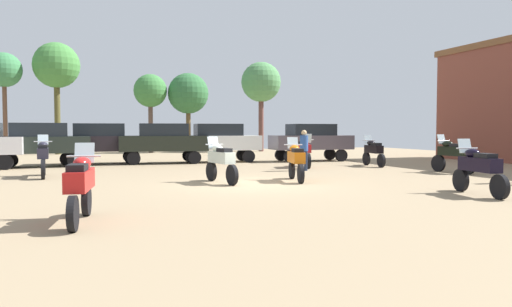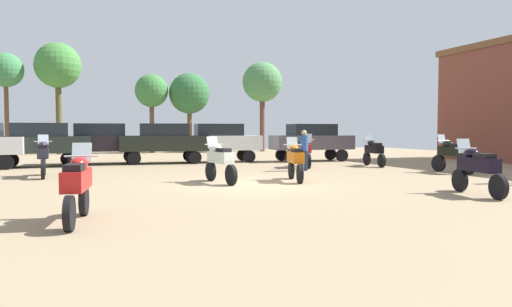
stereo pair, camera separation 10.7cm
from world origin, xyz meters
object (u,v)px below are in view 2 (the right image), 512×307
at_px(motorcycle_10, 77,184).
at_px(car_5, 100,140).
at_px(tree_2, 262,83).
at_px(car_3, 40,141).
at_px(tree_6, 189,94).
at_px(motorcycle_12, 478,168).
at_px(tree_7, 6,71).
at_px(car_4, 164,140).
at_px(person_1, 304,147).
at_px(tree_1, 152,92).
at_px(motorcycle_7, 220,160).
at_px(motorcycle_3, 374,151).
at_px(motorcycle_2, 452,154).
at_px(car_2, 219,140).
at_px(motorcycle_6, 295,160).
at_px(car_1, 311,139).
at_px(motorcycle_4, 43,156).
at_px(motorcycle_9, 304,151).
at_px(tree_3, 58,67).

height_order(motorcycle_10, car_5, car_5).
relative_size(car_5, tree_2, 0.62).
height_order(car_3, tree_6, tree_6).
bearing_deg(motorcycle_12, car_5, 129.96).
bearing_deg(tree_7, car_4, -52.48).
xyz_separation_m(car_3, person_1, (10.47, -5.84, -0.19)).
height_order(person_1, tree_1, tree_1).
bearing_deg(motorcycle_7, motorcycle_10, -137.50).
relative_size(motorcycle_10, person_1, 1.27).
bearing_deg(tree_6, motorcycle_3, -72.71).
relative_size(motorcycle_2, car_5, 0.49).
height_order(motorcycle_12, tree_7, tree_7).
xyz_separation_m(car_2, car_4, (-2.84, -0.05, 0.00)).
height_order(motorcycle_6, tree_2, tree_2).
bearing_deg(tree_2, motorcycle_2, -88.63).
height_order(motorcycle_10, car_1, car_1).
relative_size(motorcycle_4, tree_6, 0.39).
xyz_separation_m(car_1, car_2, (-4.94, 0.87, 0.00)).
bearing_deg(car_3, motorcycle_4, -176.87).
xyz_separation_m(motorcycle_2, motorcycle_4, (-14.96, 3.57, 0.01)).
bearing_deg(tree_6, tree_1, 177.84).
height_order(motorcycle_3, motorcycle_9, motorcycle_9).
bearing_deg(car_1, tree_3, 50.53).
xyz_separation_m(motorcycle_2, tree_1, (-8.95, 20.96, 3.75)).
distance_m(motorcycle_7, motorcycle_10, 6.90).
xyz_separation_m(motorcycle_4, tree_3, (-0.34, 17.05, 5.26)).
xyz_separation_m(motorcycle_2, car_5, (-12.88, 9.87, 0.43)).
bearing_deg(person_1, tree_1, -30.50).
distance_m(car_1, car_2, 5.01).
bearing_deg(motorcycle_4, motorcycle_9, 1.18).
height_order(motorcycle_4, car_4, car_4).
bearing_deg(tree_3, car_1, -42.86).
xyz_separation_m(motorcycle_4, tree_2, (14.48, 16.79, 4.60)).
bearing_deg(tree_2, motorcycle_3, -91.56).
height_order(motorcycle_6, car_1, car_1).
bearing_deg(motorcycle_7, motorcycle_3, 16.91).
height_order(motorcycle_2, car_2, car_2).
bearing_deg(motorcycle_9, motorcycle_7, 54.44).
relative_size(motorcycle_10, car_2, 0.48).
relative_size(car_3, tree_1, 0.76).
bearing_deg(tree_3, tree_7, -176.62).
xyz_separation_m(motorcycle_12, tree_2, (3.46, 25.73, 4.64)).
bearing_deg(car_1, motorcycle_6, 154.57).
xyz_separation_m(motorcycle_7, tree_2, (8.99, 20.73, 4.63)).
relative_size(motorcycle_3, motorcycle_10, 0.97).
height_order(motorcycle_4, motorcycle_10, motorcycle_4).
bearing_deg(tree_7, car_5, -61.99).
xyz_separation_m(motorcycle_6, motorcycle_10, (-6.65, -5.24, 0.00)).
xyz_separation_m(motorcycle_6, tree_1, (-1.97, 21.59, 3.78)).
xyz_separation_m(motorcycle_9, person_1, (-0.73, -1.53, 0.24)).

